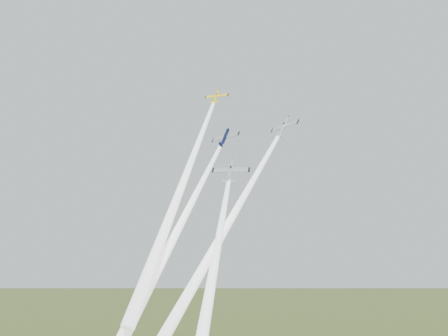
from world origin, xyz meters
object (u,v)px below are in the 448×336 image
at_px(plane_yellow, 216,97).
at_px(plane_silver_right, 283,127).
at_px(plane_navy, 225,138).
at_px(plane_silver_low, 230,171).

bearing_deg(plane_yellow, plane_silver_right, -23.31).
xyz_separation_m(plane_navy, plane_silver_right, (17.37, -1.89, 0.70)).
xyz_separation_m(plane_navy, plane_silver_low, (9.48, -14.42, -11.07)).
xyz_separation_m(plane_yellow, plane_navy, (5.11, -4.36, -12.79)).
bearing_deg(plane_yellow, plane_navy, -48.26).
relative_size(plane_navy, plane_silver_low, 0.97).
distance_m(plane_navy, plane_silver_low, 20.50).
relative_size(plane_silver_right, plane_silver_low, 0.97).
bearing_deg(plane_yellow, plane_silver_low, -59.95).
height_order(plane_yellow, plane_silver_right, plane_yellow).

